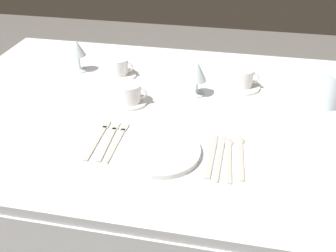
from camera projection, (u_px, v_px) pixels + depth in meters
The scene contains 19 objects.
ground_plane at pixel (174, 238), 1.73m from camera, with size 6.00×6.00×0.00m, color slate.
dining_table at pixel (175, 127), 1.36m from camera, with size 1.80×1.11×0.74m.
dinner_plate at pixel (161, 151), 1.09m from camera, with size 0.24×0.24×0.02m, color white.
fork_outer at pixel (118, 140), 1.15m from camera, with size 0.02×0.21×0.00m.
fork_inner at pixel (109, 139), 1.15m from camera, with size 0.02×0.21×0.00m.
fork_salad at pixel (99, 138), 1.16m from camera, with size 0.02×0.21×0.00m.
dinner_knife at pixel (211, 156), 1.08m from camera, with size 0.03×0.21×0.00m.
spoon_soup at pixel (221, 152), 1.10m from camera, with size 0.03×0.22×0.01m.
spoon_dessert at pixel (229, 154), 1.09m from camera, with size 0.03×0.21×0.01m.
spoon_tea at pixel (241, 152), 1.10m from camera, with size 0.03×0.21×0.01m.
saucer_left at pixel (242, 86), 1.44m from camera, with size 0.14×0.14×0.01m, color white.
coffee_cup_left at pixel (244, 78), 1.42m from camera, with size 0.10×0.08×0.07m.
saucer_right at pixel (131, 102), 1.34m from camera, with size 0.13×0.13×0.01m, color white.
coffee_cup_right at pixel (130, 93), 1.32m from camera, with size 0.11×0.08×0.07m.
saucer_far at pixel (120, 75), 1.53m from camera, with size 0.14×0.14×0.01m, color white.
coffee_cup_far at pixel (119, 66), 1.50m from camera, with size 0.10×0.08×0.07m.
wine_glass_centre at pixel (197, 73), 1.34m from camera, with size 0.07×0.07×0.14m.
wine_glass_left at pixel (77, 50), 1.51m from camera, with size 0.07×0.07×0.14m.
drink_tumbler at pixel (330, 93), 1.29m from camera, with size 0.08×0.08×0.13m.
Camera 1 is at (0.18, -1.10, 1.44)m, focal length 38.24 mm.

